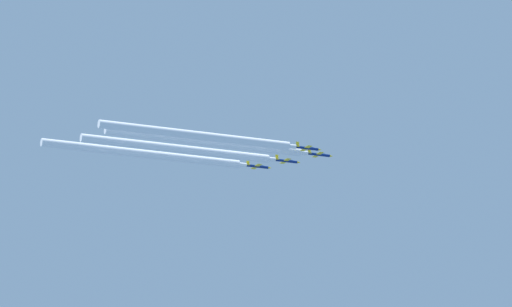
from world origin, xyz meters
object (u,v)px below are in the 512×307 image
object	(u,v)px
jet_lead	(320,155)
jet_outer_left	(258,166)
jet_left_wingman	(287,161)
jet_right_wingman	(308,148)

from	to	relation	value
jet_lead	jet_outer_left	world-z (taller)	jet_lead
jet_outer_left	jet_left_wingman	bearing A→B (deg)	45.00
jet_lead	jet_right_wingman	world-z (taller)	jet_lead
jet_lead	jet_left_wingman	xyz separation A→B (m)	(-11.19, -10.48, -0.99)
jet_left_wingman	jet_right_wingman	bearing A→B (deg)	2.27
jet_lead	jet_left_wingman	world-z (taller)	jet_lead
jet_right_wingman	jet_outer_left	world-z (taller)	jet_right_wingman
jet_left_wingman	jet_outer_left	size ratio (longest dim) A/B	1.00
jet_lead	jet_right_wingman	distance (m)	13.61
jet_lead	jet_right_wingman	bearing A→B (deg)	-45.31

